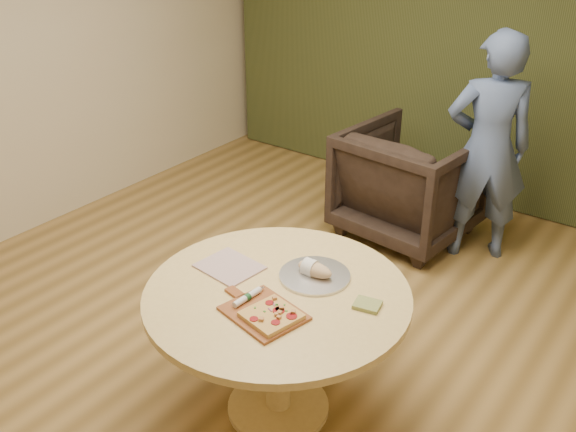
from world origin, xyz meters
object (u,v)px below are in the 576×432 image
at_px(cutlery_roll, 247,297).
at_px(armchair, 410,178).
at_px(person_standing, 488,149).
at_px(flatbread_pizza, 272,315).
at_px(pizza_paddle, 262,312).
at_px(pedestal_table, 277,315).
at_px(bread_roll, 313,269).
at_px(serving_tray, 315,276).

distance_m(cutlery_roll, armchair, 2.35).
bearing_deg(person_standing, flatbread_pizza, 56.43).
bearing_deg(pizza_paddle, pedestal_table, 119.27).
distance_m(pedestal_table, cutlery_roll, 0.24).
bearing_deg(bread_roll, cutlery_roll, -108.12).
xyz_separation_m(armchair, person_standing, (0.55, 0.03, 0.36)).
relative_size(cutlery_roll, serving_tray, 0.56).
bearing_deg(pizza_paddle, person_standing, 99.23).
bearing_deg(armchair, pizza_paddle, 105.77).
height_order(cutlery_roll, person_standing, person_standing).
bearing_deg(pizza_paddle, serving_tray, 99.88).
xyz_separation_m(flatbread_pizza, person_standing, (0.07, 2.39, 0.06)).
xyz_separation_m(pedestal_table, armchair, (-0.35, 2.16, -0.13)).
bearing_deg(pedestal_table, armchair, 99.34).
distance_m(pedestal_table, serving_tray, 0.27).
xyz_separation_m(cutlery_roll, person_standing, (0.25, 2.35, 0.06)).
bearing_deg(armchair, pedestal_table, 105.17).
relative_size(pedestal_table, serving_tray, 3.63).
height_order(serving_tray, armchair, armchair).
bearing_deg(cutlery_roll, pedestal_table, 74.50).
distance_m(pizza_paddle, person_standing, 2.38).
distance_m(flatbread_pizza, person_standing, 2.39).
height_order(serving_tray, person_standing, person_standing).
xyz_separation_m(pedestal_table, person_standing, (0.19, 2.19, 0.23)).
height_order(flatbread_pizza, person_standing, person_standing).
bearing_deg(serving_tray, cutlery_roll, -109.36).
relative_size(armchair, person_standing, 0.57).
bearing_deg(pizza_paddle, flatbread_pizza, 0.77).
xyz_separation_m(serving_tray, armchair, (-0.43, 1.95, -0.28)).
xyz_separation_m(pizza_paddle, serving_tray, (0.02, 0.40, -0.00)).
xyz_separation_m(flatbread_pizza, bread_roll, (-0.06, 0.41, 0.02)).
bearing_deg(cutlery_roll, flatbread_pizza, -9.21).
distance_m(flatbread_pizza, cutlery_roll, 0.18).
relative_size(pizza_paddle, cutlery_roll, 2.36).
height_order(cutlery_roll, bread_roll, bread_roll).
bearing_deg(bread_roll, pedestal_table, -107.14).
distance_m(pizza_paddle, armchair, 2.39).
bearing_deg(person_standing, pizza_paddle, 54.85).
bearing_deg(pizza_paddle, cutlery_roll, 178.59).
height_order(cutlery_roll, armchair, armchair).
relative_size(cutlery_roll, person_standing, 0.12).
height_order(cutlery_roll, serving_tray, cutlery_roll).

